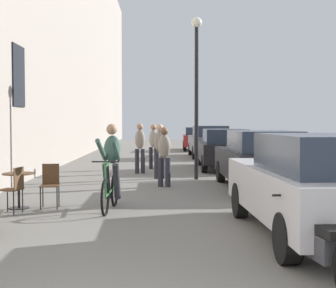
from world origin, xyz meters
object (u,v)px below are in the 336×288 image
object	(u,v)px
pedestrian_mid	(160,148)
parked_car_second	(260,159)
cafe_chair_far_toward_street	(50,182)
parked_car_fifth	(197,138)
pedestrian_near	(164,153)
pedestrian_far	(140,145)
parked_motorcycle	(320,244)
cafe_chair_far_toward_wall	(14,187)
pedestrian_furthest	(153,144)
parked_car_third	(224,148)
parked_car_fourth	(209,141)
cafe_table_far	(19,183)
street_lamp	(197,77)
parked_car_nearest	(316,184)
cyclist_on_bicycle	(111,169)

from	to	relation	value
pedestrian_mid	parked_car_second	bearing A→B (deg)	-43.16
cafe_chair_far_toward_street	parked_car_fifth	xyz separation A→B (m)	(4.56, 20.25, 0.22)
pedestrian_near	parked_car_second	distance (m)	2.54
pedestrian_far	parked_motorcycle	distance (m)	11.46
cafe_chair_far_toward_wall	pedestrian_furthest	xyz separation A→B (m)	(2.55, 8.87, 0.42)
pedestrian_near	cafe_chair_far_toward_wall	bearing A→B (deg)	-127.21
pedestrian_near	pedestrian_mid	bearing A→B (deg)	93.72
cafe_chair_far_toward_street	parked_car_third	xyz separation A→B (m)	(4.61, 8.07, 0.26)
parked_car_fifth	parked_car_fourth	bearing A→B (deg)	-88.62
parked_motorcycle	cafe_table_far	bearing A→B (deg)	135.41
pedestrian_mid	street_lamp	size ratio (longest dim) A/B	0.34
pedestrian_far	parked_car_fourth	size ratio (longest dim) A/B	0.39
pedestrian_mid	street_lamp	world-z (taller)	street_lamp
cafe_chair_far_toward_street	street_lamp	world-z (taller)	street_lamp
cafe_chair_far_toward_wall	parked_motorcycle	distance (m)	6.01
street_lamp	parked_car_nearest	distance (m)	7.91
pedestrian_mid	parked_car_third	size ratio (longest dim) A/B	0.40
cyclist_on_bicycle	pedestrian_far	world-z (taller)	cyclist_on_bicycle
cyclist_on_bicycle	pedestrian_near	world-z (taller)	cyclist_on_bicycle
pedestrian_far	parked_car_third	xyz separation A→B (m)	(3.05, 1.49, -0.19)
cafe_chair_far_toward_street	pedestrian_mid	bearing A→B (deg)	66.16
street_lamp	parked_car_nearest	world-z (taller)	street_lamp
cafe_chair_far_toward_wall	parked_car_fifth	xyz separation A→B (m)	(5.10, 20.90, 0.22)
cafe_chair_far_toward_wall	pedestrian_furthest	size ratio (longest dim) A/B	0.53
cafe_chair_far_toward_wall	parked_car_nearest	xyz separation A→B (m)	(5.11, -1.99, 0.30)
pedestrian_furthest	street_lamp	xyz separation A→B (m)	(1.34, -3.39, 2.17)
pedestrian_near	parked_car_third	world-z (taller)	pedestrian_near
pedestrian_far	parked_car_fifth	world-z (taller)	pedestrian_far
cafe_chair_far_toward_wall	pedestrian_mid	xyz separation A→B (m)	(2.77, 5.69, 0.43)
pedestrian_far	parked_motorcycle	size ratio (longest dim) A/B	0.80
street_lamp	parked_car_second	distance (m)	3.53
parked_car_fourth	pedestrian_furthest	bearing A→B (deg)	-114.42
pedestrian_far	cafe_chair_far_toward_street	bearing A→B (deg)	-103.36
parked_car_nearest	parked_car_fourth	size ratio (longest dim) A/B	1.01
pedestrian_furthest	parked_car_second	distance (m)	6.28
pedestrian_mid	pedestrian_far	distance (m)	1.68
parked_car_fourth	parked_car_fifth	distance (m)	6.07
pedestrian_far	parked_car_second	bearing A→B (deg)	-50.61
cafe_table_far	parked_car_fifth	distance (m)	20.98
pedestrian_mid	parked_motorcycle	size ratio (longest dim) A/B	0.79
pedestrian_furthest	parked_car_fifth	size ratio (longest dim) A/B	0.41
parked_car_third	cyclist_on_bicycle	bearing A→B (deg)	-112.15
cafe_table_far	parked_car_fifth	world-z (taller)	parked_car_fifth
parked_car_nearest	street_lamp	bearing A→B (deg)	99.27
street_lamp	parked_car_third	bearing A→B (deg)	68.71
parked_car_fourth	parked_motorcycle	bearing A→B (deg)	-92.22
cafe_chair_far_toward_wall	cafe_chair_far_toward_street	bearing A→B (deg)	50.02
parked_car_second	cafe_table_far	bearing A→B (deg)	-153.72
pedestrian_furthest	pedestrian_mid	bearing A→B (deg)	-85.93
cafe_table_far	parked_car_fifth	bearing A→B (deg)	75.71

